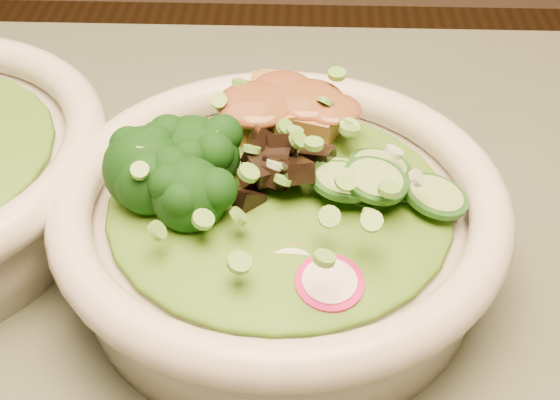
# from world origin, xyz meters

# --- Properties ---
(salad_bowl) EXTENTS (0.24, 0.24, 0.06)m
(salad_bowl) POSITION_xyz_m (-0.01, 0.10, 0.78)
(salad_bowl) COLOR beige
(salad_bowl) RESTS_ON dining_table
(lettuce_bed) EXTENTS (0.18, 0.18, 0.02)m
(lettuce_bed) POSITION_xyz_m (-0.01, 0.10, 0.80)
(lettuce_bed) COLOR #2D6214
(lettuce_bed) RESTS_ON salad_bowl
(broccoli_florets) EXTENTS (0.08, 0.07, 0.04)m
(broccoli_florets) POSITION_xyz_m (-0.07, 0.10, 0.82)
(broccoli_florets) COLOR black
(broccoli_florets) RESTS_ON salad_bowl
(radish_slices) EXTENTS (0.10, 0.04, 0.02)m
(radish_slices) POSITION_xyz_m (-0.00, 0.05, 0.81)
(radish_slices) COLOR #B50D59
(radish_slices) RESTS_ON salad_bowl
(cucumber_slices) EXTENTS (0.07, 0.07, 0.03)m
(cucumber_slices) POSITION_xyz_m (0.05, 0.11, 0.81)
(cucumber_slices) COLOR #92BF6A
(cucumber_slices) RESTS_ON salad_bowl
(mushroom_heap) EXTENTS (0.07, 0.07, 0.04)m
(mushroom_heap) POSITION_xyz_m (-0.01, 0.11, 0.82)
(mushroom_heap) COLOR black
(mushroom_heap) RESTS_ON salad_bowl
(tofu_cubes) EXTENTS (0.08, 0.06, 0.03)m
(tofu_cubes) POSITION_xyz_m (-0.01, 0.16, 0.81)
(tofu_cubes) COLOR olive
(tofu_cubes) RESTS_ON salad_bowl
(peanut_sauce) EXTENTS (0.06, 0.05, 0.01)m
(peanut_sauce) POSITION_xyz_m (-0.01, 0.16, 0.83)
(peanut_sauce) COLOR brown
(peanut_sauce) RESTS_ON tofu_cubes
(scallion_garnish) EXTENTS (0.17, 0.17, 0.02)m
(scallion_garnish) POSITION_xyz_m (-0.01, 0.10, 0.82)
(scallion_garnish) COLOR #5BA239
(scallion_garnish) RESTS_ON salad_bowl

